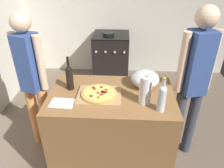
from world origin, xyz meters
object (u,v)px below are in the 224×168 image
object	(u,v)px
pizza	(99,93)
stove	(111,57)
wine_bottle_clear	(162,97)
person_in_stripes	(32,79)
mixing_bowl	(145,79)
paper_towel_roll	(145,90)
wine_bottle_green	(69,77)
person_in_red	(193,80)

from	to	relation	value
pizza	stove	bearing A→B (deg)	90.35
wine_bottle_clear	person_in_stripes	world-z (taller)	person_in_stripes
mixing_bowl	person_in_stripes	size ratio (longest dim) A/B	0.17
paper_towel_roll	stove	distance (m)	2.25
wine_bottle_green	person_in_stripes	size ratio (longest dim) A/B	0.21
pizza	paper_towel_roll	bearing A→B (deg)	-10.20
person_in_red	mixing_bowl	bearing A→B (deg)	-173.07
paper_towel_roll	person_in_red	bearing A→B (deg)	33.59
pizza	wine_bottle_green	size ratio (longest dim) A/B	0.98
wine_bottle_green	person_in_red	bearing A→B (deg)	6.96
person_in_stripes	stove	bearing A→B (deg)	67.39
mixing_bowl	wine_bottle_clear	distance (m)	0.40
pizza	person_in_stripes	bearing A→B (deg)	157.98
wine_bottle_green	person_in_red	distance (m)	1.21
wine_bottle_green	paper_towel_roll	bearing A→B (deg)	-15.19
person_in_stripes	pizza	bearing A→B (deg)	-22.02
paper_towel_roll	person_in_stripes	world-z (taller)	person_in_stripes
wine_bottle_green	stove	world-z (taller)	wine_bottle_green
wine_bottle_green	person_in_red	world-z (taller)	person_in_red
paper_towel_roll	person_in_red	distance (m)	0.61
paper_towel_roll	mixing_bowl	bearing A→B (deg)	85.36
wine_bottle_green	wine_bottle_clear	bearing A→B (deg)	-19.87
person_in_stripes	person_in_red	distance (m)	1.65
wine_bottle_clear	person_in_red	xyz separation A→B (m)	(0.38, 0.44, -0.08)
stove	person_in_red	bearing A→B (deg)	-62.75
mixing_bowl	wine_bottle_green	bearing A→B (deg)	-173.02
wine_bottle_green	person_in_stripes	bearing A→B (deg)	157.80
mixing_bowl	person_in_red	bearing A→B (deg)	6.93
pizza	stove	size ratio (longest dim) A/B	0.36
paper_towel_roll	wine_bottle_green	distance (m)	0.72
wine_bottle_clear	person_in_stripes	bearing A→B (deg)	159.29
pizza	wine_bottle_clear	distance (m)	0.57
pizza	person_in_red	distance (m)	0.95
mixing_bowl	wine_bottle_green	size ratio (longest dim) A/B	0.82
person_in_stripes	person_in_red	size ratio (longest dim) A/B	0.95
wine_bottle_clear	wine_bottle_green	xyz separation A→B (m)	(-0.82, 0.30, 0.00)
pizza	mixing_bowl	distance (m)	0.48
wine_bottle_clear	paper_towel_roll	bearing A→B (deg)	139.02
paper_towel_roll	wine_bottle_green	bearing A→B (deg)	164.81
pizza	mixing_bowl	bearing A→B (deg)	25.51
stove	person_in_red	world-z (taller)	person_in_red
mixing_bowl	person_in_stripes	distance (m)	1.18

